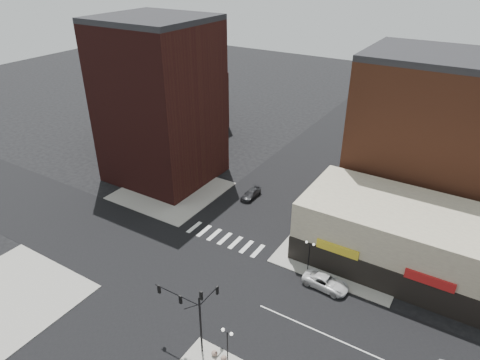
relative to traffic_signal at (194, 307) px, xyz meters
The scene contains 15 objects.
ground 11.76m from the traffic_signal, 132.74° to the left, with size 240.00×240.00×0.00m, color black.
road_ew 11.76m from the traffic_signal, 132.74° to the left, with size 200.00×14.00×0.02m, color black.
road_ns 11.76m from the traffic_signal, 132.74° to the left, with size 14.00×200.00×0.02m, color black.
sidewalk_nw 31.55m from the traffic_signal, 134.23° to the left, with size 15.00×15.00×0.12m, color gray.
sidewalk_ne 23.99m from the traffic_signal, 71.98° to the left, with size 15.00×15.00×0.12m, color gray.
sidewalk_sw 23.26m from the traffic_signal, 162.94° to the right, with size 15.00×15.00×0.12m, color gray.
building_nw 37.93m from the traffic_signal, 134.90° to the left, with size 16.00×15.00×25.00m, color #351311.
building_nw_low 57.36m from the traffic_signal, 133.17° to the left, with size 20.00×18.00×12.00m, color #351311.
building_ne_midrise 39.60m from the traffic_signal, 72.51° to the left, with size 18.00×15.00×22.00m, color brown.
building_ne_row 26.71m from the traffic_signal, 58.92° to the left, with size 24.20×12.20×8.00m.
traffic_signal is the anchor object (origin of this frame).
street_lamp_se_a 4.12m from the traffic_signal, ahead, with size 1.22×0.32×4.16m.
street_lamp_ne 16.62m from the traffic_signal, 73.25° to the left, with size 1.22×0.32×4.16m.
white_suv 16.78m from the traffic_signal, 61.98° to the left, with size 2.43×5.27×1.46m, color silver.
dark_sedan_north 29.26m from the traffic_signal, 109.91° to the left, with size 1.74×4.28×1.24m, color black.
Camera 1 is at (26.22, -30.41, 33.97)m, focal length 32.00 mm.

